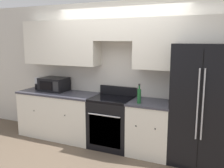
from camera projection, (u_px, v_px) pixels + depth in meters
The scene contains 9 objects.
ground_plane at pixel (105, 153), 4.30m from camera, with size 12.00×12.00×0.00m, color brown.
wall_back at pixel (118, 60), 4.53m from camera, with size 8.00×0.39×2.60m.
lower_cabinets_left at pixel (59, 114), 4.96m from camera, with size 1.61×0.64×0.90m.
lower_cabinets_right at pixel (151, 128), 4.20m from camera, with size 0.72×0.64×0.90m.
oven_range at pixel (112, 122), 4.49m from camera, with size 0.74×0.65×1.06m.
refrigerator at pixel (202, 104), 3.86m from camera, with size 0.89×0.81×1.87m.
microwave at pixel (54, 84), 4.99m from camera, with size 0.53×0.40×0.27m.
bottle at pixel (139, 96), 4.02m from camera, with size 0.06×0.06×0.32m.
electric_kettle at pixel (41, 83), 5.18m from camera, with size 0.15×0.28×0.25m.
Camera 1 is at (1.77, -3.60, 1.93)m, focal length 40.00 mm.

